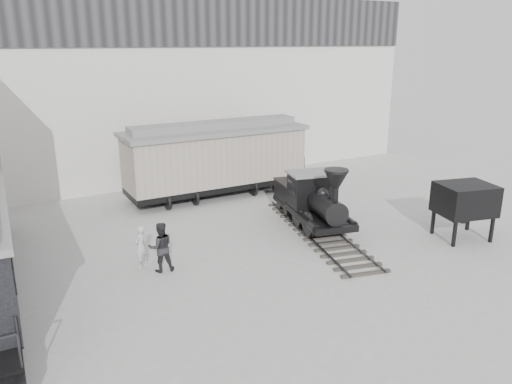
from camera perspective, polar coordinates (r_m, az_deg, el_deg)
ground at (r=19.51m, az=6.80°, el=-8.51°), size 90.00×90.00×0.00m
north_wall at (r=31.06m, az=-9.79°, el=11.51°), size 34.00×2.51×11.00m
locomotive at (r=22.98m, az=6.63°, el=-1.31°), size 4.10×9.41×3.25m
boxcar at (r=27.64m, az=-4.61°, el=3.99°), size 10.23×3.30×4.18m
visitor_a at (r=19.52m, az=-13.03°, el=-6.14°), size 0.73×0.68×1.67m
visitor_b at (r=19.03m, az=-10.83°, el=-6.20°), size 1.05×0.88×1.93m
coal_hopper at (r=23.37m, az=22.73°, el=-1.20°), size 2.65×2.36×2.46m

